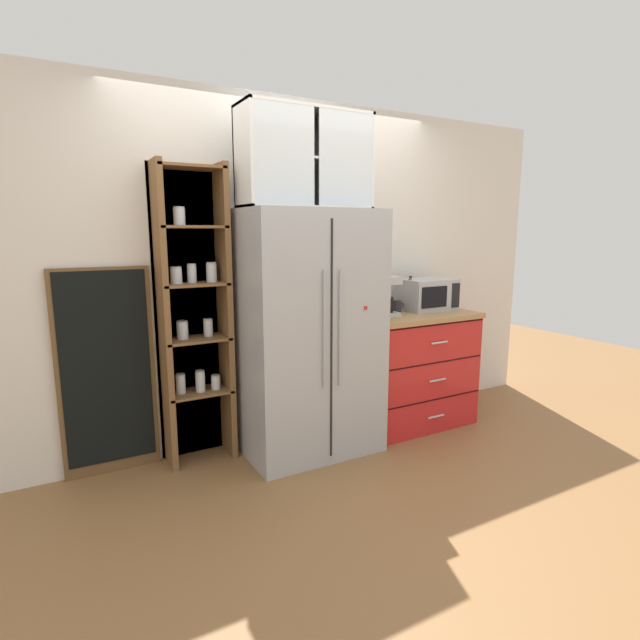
# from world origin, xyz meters

# --- Properties ---
(ground_plane) EXTENTS (10.77, 10.77, 0.00)m
(ground_plane) POSITION_xyz_m (0.00, 0.00, 0.00)
(ground_plane) COLOR olive
(wall_back_cream) EXTENTS (5.06, 0.10, 2.55)m
(wall_back_cream) POSITION_xyz_m (0.00, 0.40, 1.27)
(wall_back_cream) COLOR silver
(wall_back_cream) RESTS_ON ground
(refrigerator) EXTENTS (0.96, 0.69, 1.74)m
(refrigerator) POSITION_xyz_m (0.00, 0.02, 0.87)
(refrigerator) COLOR #ADAFB5
(refrigerator) RESTS_ON ground
(pantry_shelf_column) EXTENTS (0.50, 0.28, 2.03)m
(pantry_shelf_column) POSITION_xyz_m (-0.75, 0.29, 1.04)
(pantry_shelf_column) COLOR brown
(pantry_shelf_column) RESTS_ON ground
(counter_cabinet) EXTENTS (0.97, 0.64, 0.94)m
(counter_cabinet) POSITION_xyz_m (0.99, 0.05, 0.47)
(counter_cabinet) COLOR red
(counter_cabinet) RESTS_ON ground
(microwave) EXTENTS (0.44, 0.33, 0.26)m
(microwave) POSITION_xyz_m (1.16, 0.09, 1.07)
(microwave) COLOR #ADAFB5
(microwave) RESTS_ON counter_cabinet
(coffee_maker) EXTENTS (0.17, 0.20, 0.31)m
(coffee_maker) POSITION_xyz_m (0.69, 0.05, 1.09)
(coffee_maker) COLOR #B7B7BC
(coffee_maker) RESTS_ON counter_cabinet
(mug_charcoal) EXTENTS (0.11, 0.08, 0.10)m
(mug_charcoal) POSITION_xyz_m (0.87, 0.12, 0.99)
(mug_charcoal) COLOR #2D2D33
(mug_charcoal) RESTS_ON counter_cabinet
(mug_red) EXTENTS (0.12, 0.09, 0.10)m
(mug_red) POSITION_xyz_m (0.99, 0.02, 0.99)
(mug_red) COLOR red
(mug_red) RESTS_ON counter_cabinet
(bottle_green) EXTENTS (0.06, 0.06, 0.26)m
(bottle_green) POSITION_xyz_m (0.99, 0.11, 1.05)
(bottle_green) COLOR #285B33
(bottle_green) RESTS_ON counter_cabinet
(bottle_amber) EXTENTS (0.06, 0.06, 0.29)m
(bottle_amber) POSITION_xyz_m (0.99, 0.10, 1.07)
(bottle_amber) COLOR brown
(bottle_amber) RESTS_ON counter_cabinet
(upper_cabinet) EXTENTS (0.92, 0.32, 0.65)m
(upper_cabinet) POSITION_xyz_m (0.00, 0.07, 2.06)
(upper_cabinet) COLOR silver
(upper_cabinet) RESTS_ON refrigerator
(chalkboard_menu) EXTENTS (0.60, 0.04, 1.37)m
(chalkboard_menu) POSITION_xyz_m (-1.32, 0.33, 0.69)
(chalkboard_menu) COLOR brown
(chalkboard_menu) RESTS_ON ground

